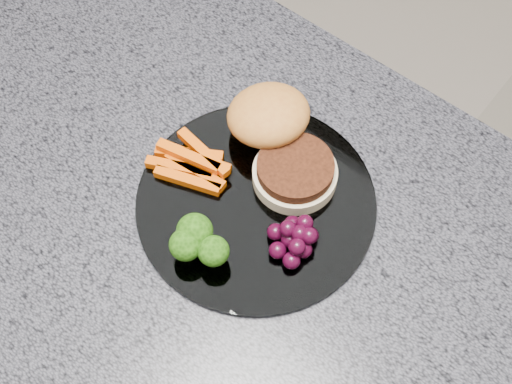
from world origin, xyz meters
TOP-DOWN VIEW (x-y plane):
  - island_cabinet at (0.00, 0.00)m, footprint 1.20×0.60m
  - countertop at (0.00, 0.00)m, footprint 1.20×0.60m
  - plate at (0.01, 0.05)m, footprint 0.26×0.26m
  - burger at (-0.02, 0.12)m, footprint 0.18×0.15m
  - carrot_sticks at (-0.08, 0.04)m, footprint 0.09×0.07m
  - broccoli at (-0.00, -0.03)m, footprint 0.06×0.05m
  - grape_bunch at (0.07, 0.04)m, footprint 0.05×0.06m

SIDE VIEW (x-z plane):
  - island_cabinet at x=0.00m, z-range 0.00..0.86m
  - countertop at x=0.00m, z-range 0.86..0.90m
  - plate at x=0.01m, z-range 0.90..0.91m
  - carrot_sticks at x=-0.08m, z-range 0.90..0.92m
  - grape_bunch at x=0.07m, z-range 0.90..0.94m
  - burger at x=-0.02m, z-range 0.90..0.95m
  - broccoli at x=0.00m, z-range 0.91..0.95m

